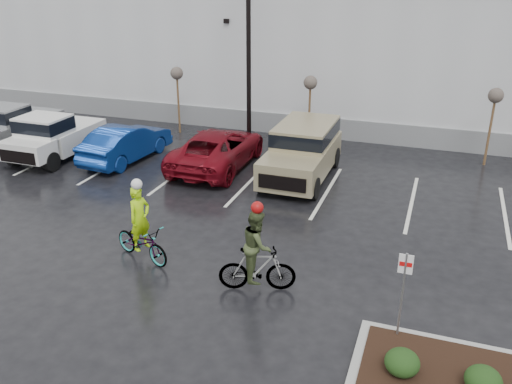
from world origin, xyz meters
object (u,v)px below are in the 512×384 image
(suv_tan, at_px, (301,153))
(lamppost, at_px, (248,16))
(car_red, at_px, (218,149))
(cyclist_olive, at_px, (257,259))
(sapling_east, at_px, (495,100))
(pickup_white, at_px, (60,133))
(pickup_silver, at_px, (19,123))
(cyclist_hivis, at_px, (141,235))
(fire_lane_sign, at_px, (403,286))
(sapling_mid, at_px, (310,86))
(sapling_west, at_px, (177,77))
(car_blue, at_px, (126,143))

(suv_tan, bearing_deg, lamppost, 137.16)
(car_red, distance_m, cyclist_olive, 9.22)
(car_red, bearing_deg, sapling_east, -160.33)
(pickup_white, xyz_separation_m, suv_tan, (10.49, 0.78, 0.05))
(sapling_east, height_order, pickup_silver, sapling_east)
(lamppost, distance_m, cyclist_hivis, 11.62)
(pickup_white, bearing_deg, car_red, 7.54)
(pickup_silver, height_order, suv_tan, suv_tan)
(pickup_silver, relative_size, suv_tan, 1.02)
(car_red, relative_size, suv_tan, 1.09)
(fire_lane_sign, relative_size, pickup_silver, 0.42)
(lamppost, bearing_deg, pickup_silver, -163.49)
(sapling_mid, xyz_separation_m, sapling_east, (7.50, 0.00, 0.00))
(cyclist_olive, bearing_deg, sapling_west, 16.94)
(pickup_white, bearing_deg, sapling_east, 15.47)
(sapling_east, xyz_separation_m, pickup_silver, (-20.13, -4.00, -1.75))
(car_red, xyz_separation_m, suv_tan, (3.54, -0.14, 0.26))
(sapling_mid, bearing_deg, car_blue, -147.11)
(car_blue, bearing_deg, pickup_white, 13.01)
(pickup_silver, height_order, car_red, pickup_silver)
(sapling_east, bearing_deg, car_red, -159.50)
(sapling_mid, relative_size, pickup_silver, 0.62)
(fire_lane_sign, height_order, car_red, fire_lane_sign)
(car_red, distance_m, suv_tan, 3.55)
(pickup_white, height_order, suv_tan, suv_tan)
(pickup_silver, bearing_deg, pickup_white, -15.09)
(sapling_west, height_order, pickup_silver, sapling_west)
(sapling_mid, distance_m, cyclist_hivis, 11.81)
(suv_tan, bearing_deg, cyclist_olive, -82.92)
(car_red, height_order, suv_tan, suv_tan)
(sapling_west, bearing_deg, pickup_silver, -146.85)
(sapling_west, xyz_separation_m, pickup_silver, (-6.13, -4.00, -1.75))
(sapling_mid, distance_m, sapling_east, 7.50)
(sapling_mid, height_order, car_red, sapling_mid)
(pickup_silver, height_order, cyclist_olive, cyclist_olive)
(fire_lane_sign, height_order, cyclist_hivis, cyclist_hivis)
(pickup_white, xyz_separation_m, car_blue, (3.00, 0.40, -0.22))
(suv_tan, relative_size, cyclist_hivis, 2.10)
(lamppost, bearing_deg, sapling_east, 5.71)
(lamppost, relative_size, cyclist_olive, 3.77)
(pickup_silver, xyz_separation_m, cyclist_hivis, (10.80, -7.50, -0.23))
(sapling_mid, relative_size, car_red, 0.58)
(lamppost, relative_size, cyclist_hivis, 3.80)
(car_blue, bearing_deg, suv_tan, -171.83)
(sapling_west, height_order, pickup_white, sapling_west)
(lamppost, distance_m, cyclist_olive, 12.62)
(pickup_silver, distance_m, car_red, 9.82)
(lamppost, bearing_deg, suv_tan, -42.84)
(cyclist_olive, bearing_deg, sapling_mid, -9.50)
(car_blue, bearing_deg, cyclist_olive, 143.74)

